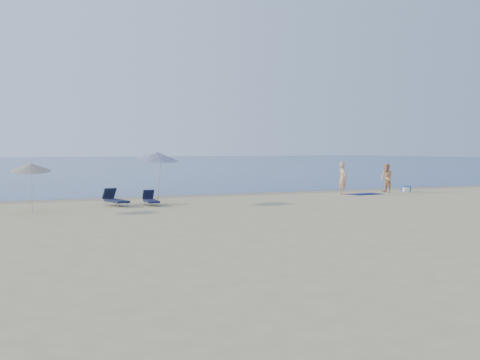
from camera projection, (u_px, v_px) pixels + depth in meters
The scene contains 11 objects.
sea at pixel (66, 163), 107.70m from camera, with size 240.00×160.00×0.01m, color #0D2152.
wet_sand_strip at pixel (273, 193), 34.35m from camera, with size 240.00×1.60×0.00m, color #847254.
person_left at pixel (343, 178), 33.50m from camera, with size 0.66×0.43×1.81m, color tan.
person_right at pixel (387, 178), 34.97m from camera, with size 0.82×0.64×1.68m, color tan.
beach_towel at pixel (365, 194), 33.55m from camera, with size 1.83×1.02×0.03m, color #0F134F.
white_bag at pixel (406, 190), 35.31m from camera, with size 0.32×0.27×0.27m, color white.
blue_cooler at pixel (406, 189), 35.62m from camera, with size 0.46×0.33×0.33m, color #1D48A0.
umbrella_near at pixel (157, 156), 27.84m from camera, with size 2.37×2.39×2.58m.
umbrella_far at pixel (31, 167), 24.03m from camera, with size 1.67×1.70×2.12m.
lounger_left at pixel (115, 200), 26.79m from camera, with size 0.91×1.82×0.77m.
lounger_right at pixel (151, 200), 27.05m from camera, with size 0.62×1.57×0.68m.
Camera 1 is at (-15.81, -11.05, 2.56)m, focal length 45.00 mm.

